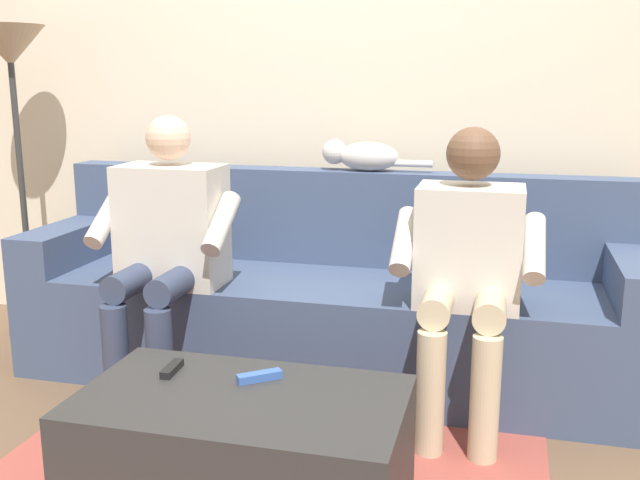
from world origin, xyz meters
The scene contains 10 objects.
ground_plane centered at (0.00, 0.60, 0.00)m, with size 8.00×8.00×0.00m, color brown.
back_wall centered at (0.00, -0.63, 1.38)m, with size 5.64×0.06×2.75m, color beige.
couch centered at (0.00, -0.12, 0.30)m, with size 2.61×0.71×0.86m.
coffee_table centered at (0.00, 0.96, 0.18)m, with size 0.95×0.55×0.37m.
person_left_seated centered at (-0.59, 0.21, 0.62)m, with size 0.53×0.52×1.09m.
person_right_seated centered at (0.59, 0.22, 0.63)m, with size 0.57×0.50×1.12m.
cat_on_backrest centered at (-0.08, -0.36, 0.93)m, with size 0.49×0.13×0.14m.
remote_blue centered at (-0.02, 0.85, 0.38)m, with size 0.14×0.04×0.02m, color #3860B7.
remote_black centered at (0.27, 0.86, 0.38)m, with size 0.12×0.03×0.02m, color black.
floor_lamp centered at (1.58, -0.25, 1.30)m, with size 0.33×0.33×1.50m.
Camera 1 is at (-0.71, 2.80, 1.26)m, focal length 41.04 mm.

